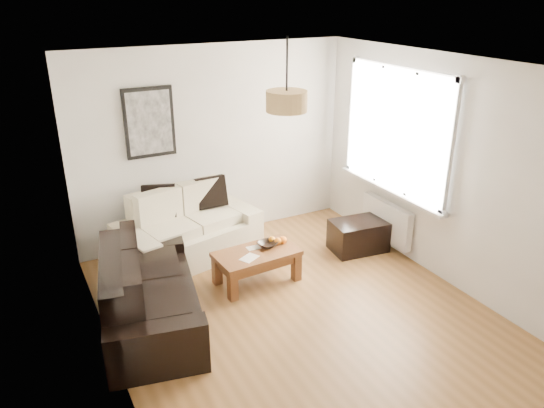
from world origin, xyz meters
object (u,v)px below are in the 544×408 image
loveseat_cream (188,226)px  ottoman (359,236)px  coffee_table (257,267)px  sofa_leather (150,290)px

loveseat_cream → ottoman: size_ratio=2.41×
coffee_table → ottoman: bearing=3.9°
loveseat_cream → sofa_leather: size_ratio=0.94×
sofa_leather → coffee_table: size_ratio=1.91×
loveseat_cream → sofa_leather: (-0.84, -1.23, -0.03)m
loveseat_cream → coffee_table: 1.13m
sofa_leather → ottoman: 2.91m
sofa_leather → ottoman: (2.88, 0.34, -0.19)m
sofa_leather → ottoman: size_ratio=2.58×
coffee_table → loveseat_cream: bearing=116.3°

